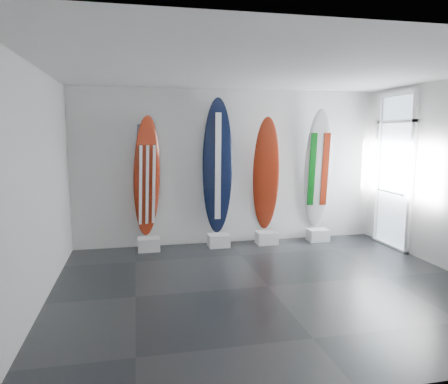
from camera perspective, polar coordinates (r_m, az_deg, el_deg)
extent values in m
plane|color=black|center=(6.09, 6.08, -12.77)|extent=(6.00, 6.00, 0.00)
plane|color=white|center=(5.75, 6.55, 16.40)|extent=(6.00, 6.00, 0.00)
plane|color=silver|center=(8.13, 0.77, 3.44)|extent=(6.00, 0.00, 6.00)
plane|color=silver|center=(3.47, 19.34, -3.48)|extent=(6.00, 0.00, 6.00)
plane|color=silver|center=(5.57, -24.44, 0.51)|extent=(0.00, 5.00, 5.00)
cube|color=white|center=(7.85, -10.30, -7.10)|extent=(0.40, 0.30, 0.24)
ellipsoid|color=maroon|center=(7.72, -10.56, 2.01)|extent=(0.59, 0.48, 2.25)
cube|color=white|center=(8.00, -0.73, -6.69)|extent=(0.40, 0.30, 0.24)
ellipsoid|color=black|center=(7.85, -0.89, 3.48)|extent=(0.59, 0.22, 2.58)
cube|color=white|center=(8.23, 5.89, -6.30)|extent=(0.40, 0.30, 0.24)
ellipsoid|color=maroon|center=(8.11, 5.81, 2.36)|extent=(0.60, 0.56, 2.24)
cube|color=white|center=(8.62, 12.78, -5.80)|extent=(0.40, 0.30, 0.24)
ellipsoid|color=silver|center=(8.49, 12.78, 3.00)|extent=(0.60, 0.46, 2.40)
cube|color=silver|center=(8.11, -16.41, -5.13)|extent=(0.09, 0.02, 0.13)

